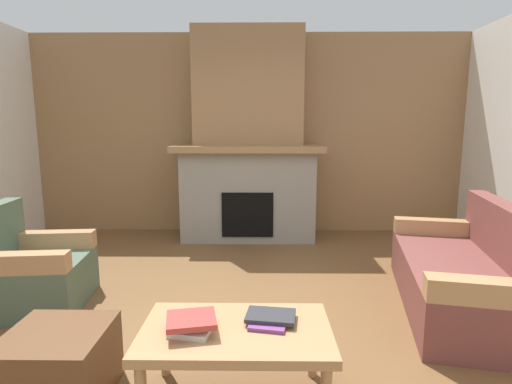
% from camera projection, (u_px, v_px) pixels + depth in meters
% --- Properties ---
extents(ground, '(9.00, 9.00, 0.00)m').
position_uv_depth(ground, '(237.00, 336.00, 2.87)').
color(ground, brown).
extents(wall_back_wood_panel, '(6.00, 0.12, 2.70)m').
position_uv_depth(wall_back_wood_panel, '(249.00, 135.00, 5.61)').
color(wall_back_wood_panel, '#997047').
rests_on(wall_back_wood_panel, ground).
extents(fireplace, '(1.90, 0.82, 2.70)m').
position_uv_depth(fireplace, '(248.00, 150.00, 5.27)').
color(fireplace, gray).
rests_on(fireplace, ground).
extents(couch, '(1.19, 1.93, 0.85)m').
position_uv_depth(couch, '(467.00, 275.00, 3.26)').
color(couch, brown).
rests_on(couch, ground).
extents(armchair, '(0.83, 0.83, 0.85)m').
position_uv_depth(armchair, '(31.00, 272.00, 3.31)').
color(armchair, '#4C604C').
rests_on(armchair, ground).
extents(coffee_table, '(1.00, 0.60, 0.43)m').
position_uv_depth(coffee_table, '(236.00, 337.00, 2.13)').
color(coffee_table, tan).
rests_on(coffee_table, ground).
extents(ottoman, '(0.52, 0.52, 0.40)m').
position_uv_depth(ottoman, '(58.00, 366.00, 2.17)').
color(ottoman, brown).
rests_on(ottoman, ground).
extents(book_stack_near_edge, '(0.29, 0.26, 0.08)m').
position_uv_depth(book_stack_near_edge, '(192.00, 324.00, 2.07)').
color(book_stack_near_edge, beige).
rests_on(book_stack_near_edge, coffee_table).
extents(book_stack_center, '(0.29, 0.25, 0.04)m').
position_uv_depth(book_stack_center, '(270.00, 318.00, 2.18)').
color(book_stack_center, '#7A3D84').
rests_on(book_stack_center, coffee_table).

